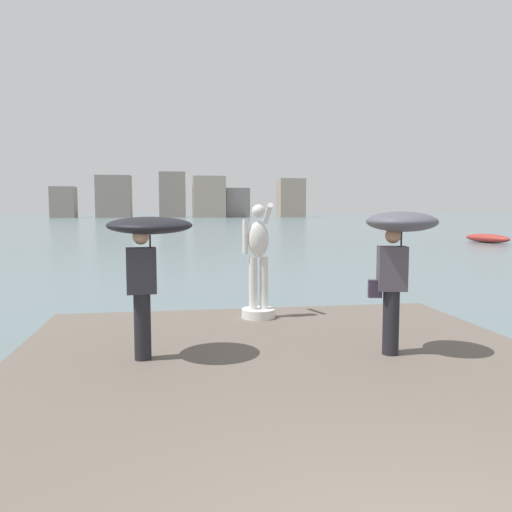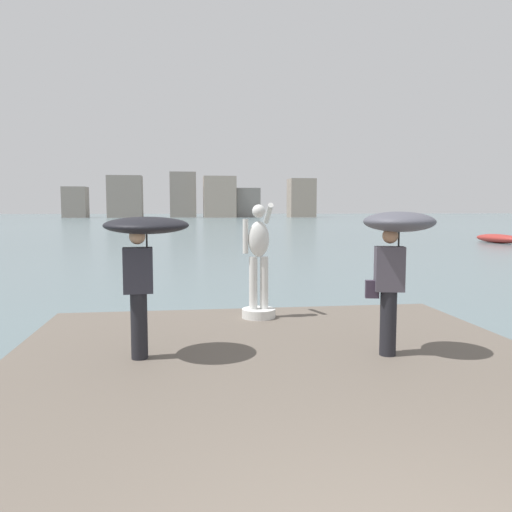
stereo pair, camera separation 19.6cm
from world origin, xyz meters
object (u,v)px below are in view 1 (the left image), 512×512
object	(u,v)px
statue_white_figure	(258,269)
onlooker_right	(398,242)
onlooker_left	(147,244)
boat_mid	(487,238)

from	to	relation	value
statue_white_figure	onlooker_right	bearing A→B (deg)	-60.29
onlooker_left	boat_mid	bearing A→B (deg)	49.76
onlooker_left	onlooker_right	xyz separation A→B (m)	(3.33, -0.32, 0.01)
statue_white_figure	onlooker_left	world-z (taller)	statue_white_figure
statue_white_figure	boat_mid	distance (m)	31.23
statue_white_figure	boat_mid	world-z (taller)	statue_white_figure
onlooker_left	boat_mid	world-z (taller)	onlooker_left
statue_white_figure	onlooker_left	size ratio (longest dim) A/B	1.10
onlooker_left	boat_mid	distance (m)	34.19
statue_white_figure	onlooker_right	world-z (taller)	statue_white_figure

